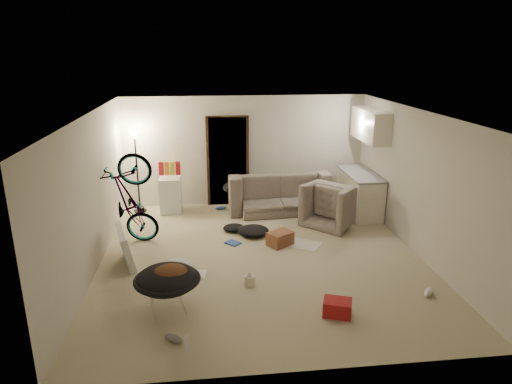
{
  "coord_description": "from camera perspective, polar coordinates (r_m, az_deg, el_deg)",
  "views": [
    {
      "loc": [
        -0.92,
        -7.22,
        3.46
      ],
      "look_at": [
        -0.02,
        0.6,
        1.01
      ],
      "focal_mm": 32.0,
      "sensor_mm": 36.0,
      "label": 1
    }
  ],
  "objects": [
    {
      "name": "juicer",
      "position": [
        7.11,
        -0.8,
        -10.94
      ],
      "size": [
        0.16,
        0.16,
        0.23
      ],
      "color": "silver",
      "rests_on": "floor"
    },
    {
      "name": "sofa",
      "position": [
        10.29,
        2.72,
        -0.43
      ],
      "size": [
        2.28,
        0.99,
        0.65
      ],
      "primitive_type": "imported",
      "rotation": [
        0.0,
        0.0,
        3.19
      ],
      "color": "#353C35",
      "rests_on": "floor"
    },
    {
      "name": "clothes_lump_a",
      "position": [
        8.91,
        -0.34,
        -4.86
      ],
      "size": [
        0.66,
        0.59,
        0.2
      ],
      "primitive_type": "ellipsoid",
      "rotation": [
        0.0,
        0.0,
        -0.11
      ],
      "color": "black",
      "rests_on": "floor"
    },
    {
      "name": "clothes_lump_b",
      "position": [
        9.15,
        -2.79,
        -4.48
      ],
      "size": [
        0.47,
        0.42,
        0.13
      ],
      "primitive_type": "ellipsoid",
      "rotation": [
        0.0,
        0.0,
        0.11
      ],
      "color": "black",
      "rests_on": "floor"
    },
    {
      "name": "wall_back",
      "position": [
        10.5,
        -1.39,
        5.17
      ],
      "size": [
        5.5,
        0.02,
        2.5
      ],
      "primitive_type": "cube",
      "color": "beige",
      "rests_on": "floor"
    },
    {
      "name": "bicycle",
      "position": [
        8.72,
        -15.28,
        -3.39
      ],
      "size": [
        1.88,
        1.02,
        1.03
      ],
      "primitive_type": "imported",
      "rotation": [
        0.0,
        -0.17,
        1.43
      ],
      "color": "black",
      "rests_on": "floor"
    },
    {
      "name": "snack_box_0",
      "position": [
        10.12,
        -11.75,
        2.88
      ],
      "size": [
        0.11,
        0.09,
        0.3
      ],
      "primitive_type": "cube",
      "rotation": [
        0.0,
        0.0,
        -0.16
      ],
      "color": "#A7191C",
      "rests_on": "mini_fridge"
    },
    {
      "name": "kitchen_counter",
      "position": [
        10.26,
        12.81,
        -0.24
      ],
      "size": [
        0.6,
        1.5,
        0.88
      ],
      "primitive_type": "cube",
      "color": "#EEE6CF",
      "rests_on": "floor"
    },
    {
      "name": "wall_left",
      "position": [
        7.77,
        -19.96,
        -0.29
      ],
      "size": [
        0.02,
        6.0,
        2.5
      ],
      "primitive_type": "cube",
      "color": "beige",
      "rests_on": "floor"
    },
    {
      "name": "wall_right",
      "position": [
        8.4,
        19.71,
        1.02
      ],
      "size": [
        0.02,
        6.0,
        2.5
      ],
      "primitive_type": "cube",
      "color": "beige",
      "rests_on": "floor"
    },
    {
      "name": "snack_box_2",
      "position": [
        10.1,
        -10.4,
        2.93
      ],
      "size": [
        0.1,
        0.07,
        0.3
      ],
      "primitive_type": "cube",
      "rotation": [
        0.0,
        0.0,
        -0.01
      ],
      "color": "gold",
      "rests_on": "mini_fridge"
    },
    {
      "name": "snack_box_1",
      "position": [
        10.11,
        -11.08,
        2.9
      ],
      "size": [
        0.1,
        0.08,
        0.3
      ],
      "primitive_type": "cube",
      "rotation": [
        0.0,
        0.0,
        0.07
      ],
      "color": "orange",
      "rests_on": "mini_fridge"
    },
    {
      "name": "snack_box_3",
      "position": [
        10.09,
        -9.72,
        2.95
      ],
      "size": [
        0.11,
        0.09,
        0.3
      ],
      "primitive_type": "cube",
      "rotation": [
        0.0,
        0.0,
        -0.17
      ],
      "color": "#A7191C",
      "rests_on": "mini_fridge"
    },
    {
      "name": "shoe_3",
      "position": [
        6.01,
        -10.26,
        -17.57
      ],
      "size": [
        0.28,
        0.25,
        0.1
      ],
      "primitive_type": "ellipsoid",
      "rotation": [
        0.0,
        0.0,
        -0.64
      ],
      "color": "slate",
      "rests_on": "floor"
    },
    {
      "name": "clothes_lump_c",
      "position": [
        7.75,
        -9.57,
        -8.88
      ],
      "size": [
        0.6,
        0.59,
        0.14
      ],
      "primitive_type": "ellipsoid",
      "rotation": [
        0.0,
        0.0,
        -0.73
      ],
      "color": "silver",
      "rests_on": "floor"
    },
    {
      "name": "book_white",
      "position": [
        7.5,
        -7.11,
        -10.19
      ],
      "size": [
        0.26,
        0.31,
        0.03
      ],
      "primitive_type": "cube",
      "rotation": [
        0.0,
        0.0,
        -0.14
      ],
      "color": "silver",
      "rests_on": "floor"
    },
    {
      "name": "armchair",
      "position": [
        9.61,
        9.89,
        -1.98
      ],
      "size": [
        1.32,
        1.33,
        0.65
      ],
      "primitive_type": "imported",
      "rotation": [
        0.0,
        0.0,
        2.35
      ],
      "color": "#353C35",
      "rests_on": "floor"
    },
    {
      "name": "book_blue",
      "position": [
        8.59,
        -2.91,
        -6.38
      ],
      "size": [
        0.33,
        0.33,
        0.03
      ],
      "primitive_type": "cube",
      "rotation": [
        0.0,
        0.0,
        0.79
      ],
      "color": "#2F58A9",
      "rests_on": "floor"
    },
    {
      "name": "drink_case_a",
      "position": [
        8.49,
        3.03,
        -5.83
      ],
      "size": [
        0.54,
        0.51,
        0.25
      ],
      "primitive_type": "cube",
      "rotation": [
        0.0,
        0.0,
        0.59
      ],
      "color": "brown",
      "rests_on": "floor"
    },
    {
      "name": "saucer_chair",
      "position": [
        6.49,
        -11.01,
        -11.35
      ],
      "size": [
        0.91,
        0.91,
        0.65
      ],
      "color": "silver",
      "rests_on": "floor"
    },
    {
      "name": "hoodie",
      "position": [
        6.37,
        -10.67,
        -9.92
      ],
      "size": [
        0.54,
        0.48,
        0.22
      ],
      "primitive_type": "ellipsoid",
      "rotation": [
        0.0,
        0.0,
        0.18
      ],
      "color": "brown",
      "rests_on": "saucer_chair"
    },
    {
      "name": "book_asset",
      "position": [
        5.81,
        -8.89,
        -19.37
      ],
      "size": [
        0.25,
        0.22,
        0.02
      ],
      "primitive_type": "imported",
      "rotation": [
        0.0,
        0.0,
        1.23
      ],
      "color": "#A7191C",
      "rests_on": "floor"
    },
    {
      "name": "counter_top",
      "position": [
        10.14,
        12.98,
        2.24
      ],
      "size": [
        0.64,
        1.54,
        0.04
      ],
      "primitive_type": "cube",
      "color": "gray",
      "rests_on": "kitchen_counter"
    },
    {
      "name": "wall_front",
      "position": [
        4.84,
        5.23,
        -9.95
      ],
      "size": [
        5.5,
        0.02,
        2.5
      ],
      "primitive_type": "cube",
      "color": "beige",
      "rests_on": "floor"
    },
    {
      "name": "newspaper",
      "position": [
        8.59,
        5.94,
        -6.51
      ],
      "size": [
        0.76,
        0.72,
        0.01
      ],
      "primitive_type": "cube",
      "rotation": [
        0.0,
        0.0,
        0.99
      ],
      "color": "beige",
      "rests_on": "floor"
    },
    {
      "name": "mini_fridge",
      "position": [
        10.27,
        -10.61,
        -0.36
      ],
      "size": [
        0.47,
        0.47,
        0.79
      ],
      "primitive_type": "cube",
      "rotation": [
        0.0,
        0.0,
        -0.02
      ],
      "color": "white",
      "rests_on": "floor"
    },
    {
      "name": "ceiling",
      "position": [
        7.34,
        0.71,
        9.87
      ],
      "size": [
        5.5,
        6.0,
        0.02
      ],
      "primitive_type": "cube",
      "color": "white",
      "rests_on": "wall_back"
    },
    {
      "name": "sofa_drape",
      "position": [
        10.12,
        -2.58,
        0.53
      ],
      "size": [
        0.65,
        0.58,
        0.28
      ],
      "primitive_type": "ellipsoid",
      "rotation": [
        0.0,
        0.0,
        -0.24
      ],
      "color": "black",
      "rests_on": "sofa"
    },
    {
      "name": "doorway",
      "position": [
        10.49,
        -3.54,
        3.83
      ],
      "size": [
        0.85,
        0.1,
        2.04
      ],
      "primitive_type": "cube",
      "color": "black",
      "rests_on": "floor"
    },
    {
      "name": "tv_box",
      "position": [
        8.01,
        -16.02,
        -6.6
      ],
      "size": [
        0.47,
        0.95,
        0.62
      ],
      "primitive_type": "cube",
      "rotation": [
        0.0,
        -0.21,
        0.27
      ],
      "color": "silver",
      "rests_on": "floor"
    },
    {
      "name": "kitchen_uppers",
      "position": [
        9.97,
        14.1,
        8.09
      ],
      "size": [
        0.38,
        1.4,
        0.65
      ],
      "primitive_type": "cube",
      "color": "#EEE6CF",
      "rests_on": "wall_right"
    },
    {
      "name": "shoe_0",
      "position": [
        10.35,
        -4.42,
        -1.99
      ],
      "size": [
        0.26,
        0.13,
        0.09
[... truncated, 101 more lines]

